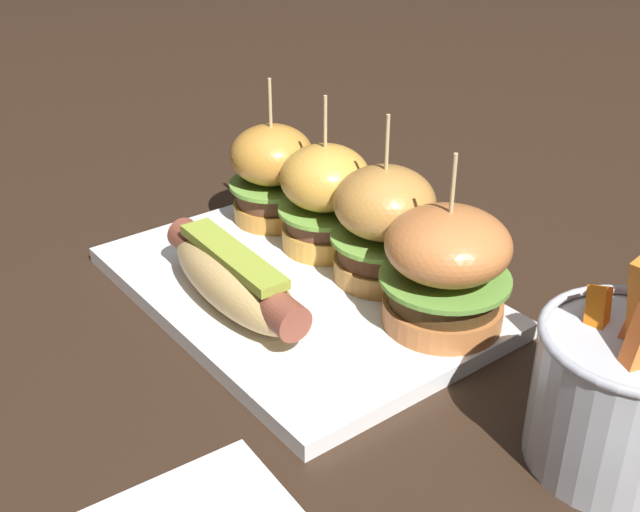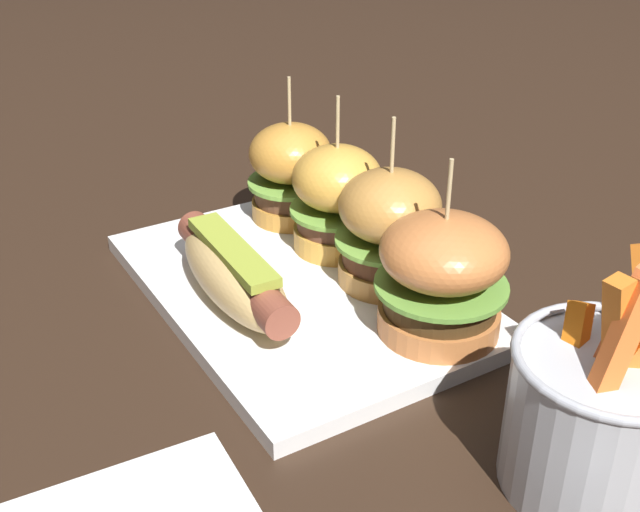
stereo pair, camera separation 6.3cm
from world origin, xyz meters
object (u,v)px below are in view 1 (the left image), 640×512
at_px(slider_far_left, 272,173).
at_px(slider_center_right, 384,223).
at_px(slider_center_left, 325,197).
at_px(fries_bucket, 626,393).
at_px(platter_main, 296,290).
at_px(slider_far_right, 446,268).
at_px(hot_dog, 235,279).

distance_m(slider_far_left, slider_center_right, 0.15).
relative_size(slider_center_left, fries_bucket, 0.95).
xyz_separation_m(slider_far_left, slider_center_left, (0.08, 0.00, 0.00)).
xyz_separation_m(slider_center_left, fries_bucket, (0.31, -0.01, -0.01)).
xyz_separation_m(platter_main, slider_far_left, (-0.11, 0.05, 0.05)).
bearing_deg(slider_far_right, hot_dog, -134.94).
distance_m(platter_main, hot_dog, 0.07).
height_order(platter_main, fries_bucket, fries_bucket).
xyz_separation_m(slider_far_right, fries_bucket, (0.16, -0.01, -0.01)).
xyz_separation_m(slider_center_left, slider_far_right, (0.15, -0.00, -0.00)).
distance_m(slider_center_left, fries_bucket, 0.32).
relative_size(platter_main, slider_center_left, 2.32).
relative_size(slider_far_right, fries_bucket, 0.94).
bearing_deg(slider_center_left, hot_dog, -71.91).
xyz_separation_m(platter_main, slider_far_right, (0.12, 0.05, 0.06)).
distance_m(slider_center_right, fries_bucket, 0.24).
height_order(slider_far_left, slider_center_right, slider_center_right).
bearing_deg(hot_dog, platter_main, 91.79).
bearing_deg(fries_bucket, platter_main, -170.73).
distance_m(slider_far_left, slider_far_right, 0.23).
relative_size(hot_dog, fries_bucket, 1.19).
height_order(slider_far_left, fries_bucket, slider_far_left).
bearing_deg(slider_far_left, slider_far_right, -0.15).
bearing_deg(slider_center_right, hot_dog, -105.12).
height_order(hot_dog, slider_center_left, slider_center_left).
bearing_deg(slider_far_right, slider_center_right, 173.27).
xyz_separation_m(hot_dog, slider_center_left, (-0.04, 0.12, 0.02)).
bearing_deg(hot_dog, slider_center_right, 74.88).
bearing_deg(slider_center_left, slider_far_left, -176.70).
distance_m(slider_far_left, slider_center_left, 0.08).
bearing_deg(platter_main, slider_center_left, 122.05).
relative_size(slider_center_right, slider_far_right, 1.03).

